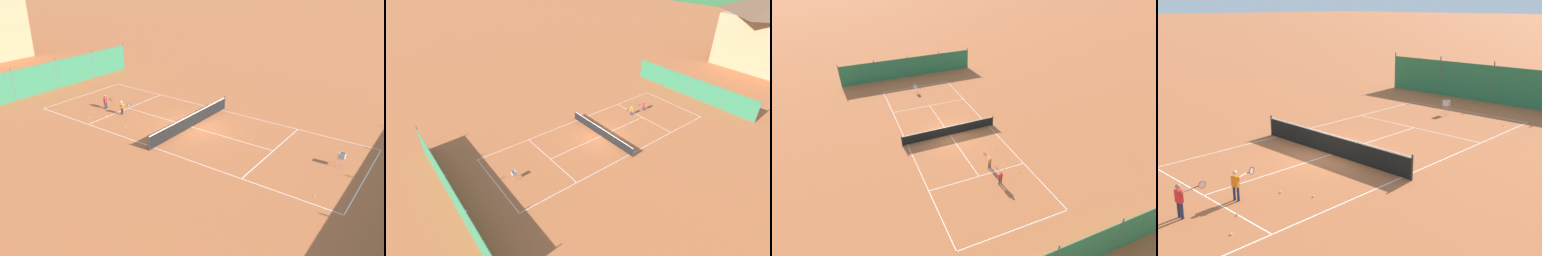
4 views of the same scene
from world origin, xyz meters
The scene contains 13 objects.
ground_plane centered at (0.00, 0.00, 0.00)m, with size 600.00×600.00×0.00m, color #B25B33.
court_line_markings centered at (0.00, 0.00, 0.00)m, with size 8.25×23.85×0.01m.
tennis_net centered at (0.00, 0.00, 0.50)m, with size 9.18×0.08×1.06m.
windscreen_fence_far centered at (0.00, 15.50, 1.31)m, with size 17.28×0.08×2.90m.
player_far_baseline centered at (-1.11, 7.74, 0.69)m, with size 0.40×1.02×1.19m.
player_far_service centered at (-1.22, 5.75, 0.66)m, with size 0.36×0.99×1.12m.
tennis_ball_far_corner centered at (-2.25, 6.44, 0.03)m, with size 0.07×0.07×0.07m, color #CCE033.
tennis_ball_service_box centered at (-3.24, 7.27, 0.03)m, with size 0.07×0.07×0.07m, color #CCE033.
tennis_ball_near_corner centered at (-2.96, 3.73, 0.03)m, with size 0.07×0.07×0.07m, color #CCE033.
tennis_ball_alley_left centered at (-3.40, -10.22, 0.03)m, with size 0.07×0.07×0.07m, color #CCE033.
tennis_ball_by_net_right centered at (-4.22, 10.83, 0.03)m, with size 0.07×0.07×0.07m, color #CCE033.
tennis_ball_alley_right centered at (-1.81, 4.33, 0.03)m, with size 0.07×0.07×0.07m, color #CCE033.
ball_hopper centered at (0.47, -10.40, 0.65)m, with size 0.36×0.36×0.89m.
Camera 1 is at (-20.00, -14.56, 10.96)m, focal length 35.00 mm.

